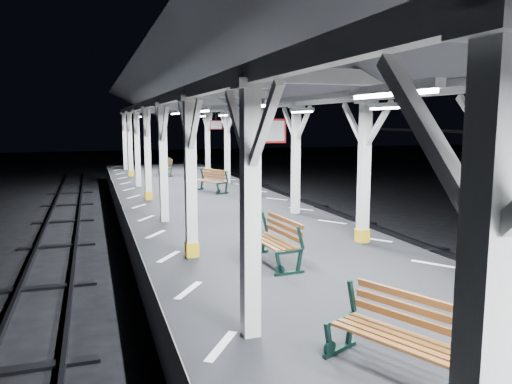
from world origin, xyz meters
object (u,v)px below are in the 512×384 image
bench_near (403,333)px  bench_mid (275,239)px  bench_far (212,180)px  bench_extra (167,166)px

bench_near → bench_mid: 4.58m
bench_mid → bench_far: (1.15, 10.36, -0.01)m
bench_far → bench_extra: bench_far is taller
bench_near → bench_extra: (0.53, 21.64, -0.01)m
bench_far → bench_extra: 6.75m
bench_mid → bench_far: bearing=78.7°
bench_mid → bench_extra: size_ratio=1.05×
bench_near → bench_extra: bearing=64.3°
bench_mid → bench_extra: bench_mid is taller
bench_far → bench_extra: bearing=72.0°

